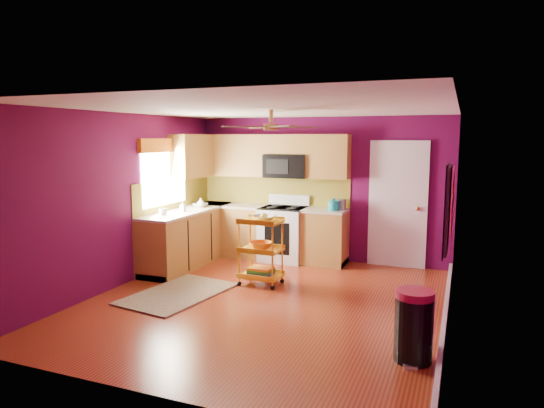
% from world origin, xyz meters
% --- Properties ---
extents(ground, '(5.00, 5.00, 0.00)m').
position_xyz_m(ground, '(0.00, 0.00, 0.00)').
color(ground, maroon).
rests_on(ground, ground).
extents(room_envelope, '(4.54, 5.04, 2.52)m').
position_xyz_m(room_envelope, '(0.03, 0.00, 1.63)').
color(room_envelope, '#56093E').
rests_on(room_envelope, ground).
extents(lower_cabinets, '(2.81, 2.31, 0.94)m').
position_xyz_m(lower_cabinets, '(-1.35, 1.82, 0.43)').
color(lower_cabinets, olive).
rests_on(lower_cabinets, ground).
extents(electric_range, '(0.76, 0.66, 1.13)m').
position_xyz_m(electric_range, '(-0.55, 2.17, 0.48)').
color(electric_range, white).
rests_on(electric_range, ground).
extents(upper_cabinetry, '(2.80, 2.30, 1.26)m').
position_xyz_m(upper_cabinetry, '(-1.24, 2.17, 1.80)').
color(upper_cabinetry, olive).
rests_on(upper_cabinetry, ground).
extents(left_window, '(0.08, 1.35, 1.08)m').
position_xyz_m(left_window, '(-2.22, 1.05, 1.74)').
color(left_window, white).
rests_on(left_window, ground).
extents(panel_door, '(0.95, 0.11, 2.15)m').
position_xyz_m(panel_door, '(1.35, 2.47, 1.02)').
color(panel_door, white).
rests_on(panel_door, ground).
extents(right_wall_art, '(0.04, 2.74, 1.04)m').
position_xyz_m(right_wall_art, '(2.23, -0.34, 1.44)').
color(right_wall_art, black).
rests_on(right_wall_art, ground).
extents(ceiling_fan, '(1.01, 1.01, 0.26)m').
position_xyz_m(ceiling_fan, '(0.00, 0.20, 2.29)').
color(ceiling_fan, '#BF8C3F').
rests_on(ceiling_fan, ground).
extents(shag_rug, '(1.19, 1.70, 0.02)m').
position_xyz_m(shag_rug, '(-1.24, -0.15, 0.01)').
color(shag_rug, black).
rests_on(shag_rug, ground).
extents(rolling_cart, '(0.60, 0.45, 1.07)m').
position_xyz_m(rolling_cart, '(-0.35, 0.70, 0.55)').
color(rolling_cart, yellow).
rests_on(rolling_cart, ground).
extents(trash_can, '(0.46, 0.46, 0.70)m').
position_xyz_m(trash_can, '(1.97, -1.03, 0.35)').
color(trash_can, black).
rests_on(trash_can, ground).
extents(teal_kettle, '(0.18, 0.18, 0.21)m').
position_xyz_m(teal_kettle, '(0.35, 2.12, 1.02)').
color(teal_kettle, teal).
rests_on(teal_kettle, lower_cabinets).
extents(toaster, '(0.22, 0.15, 0.18)m').
position_xyz_m(toaster, '(0.40, 2.29, 1.03)').
color(toaster, beige).
rests_on(toaster, lower_cabinets).
extents(soap_bottle_a, '(0.08, 0.08, 0.17)m').
position_xyz_m(soap_bottle_a, '(-1.92, 1.10, 1.03)').
color(soap_bottle_a, '#EA3F72').
rests_on(soap_bottle_a, lower_cabinets).
extents(soap_bottle_b, '(0.13, 0.13, 0.16)m').
position_xyz_m(soap_bottle_b, '(-1.91, 1.67, 1.02)').
color(soap_bottle_b, white).
rests_on(soap_bottle_b, lower_cabinets).
extents(counter_dish, '(0.25, 0.25, 0.06)m').
position_xyz_m(counter_dish, '(-1.93, 1.66, 0.97)').
color(counter_dish, white).
rests_on(counter_dish, lower_cabinets).
extents(counter_cup, '(0.13, 0.13, 0.10)m').
position_xyz_m(counter_cup, '(-2.01, 0.67, 0.99)').
color(counter_cup, white).
rests_on(counter_cup, lower_cabinets).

